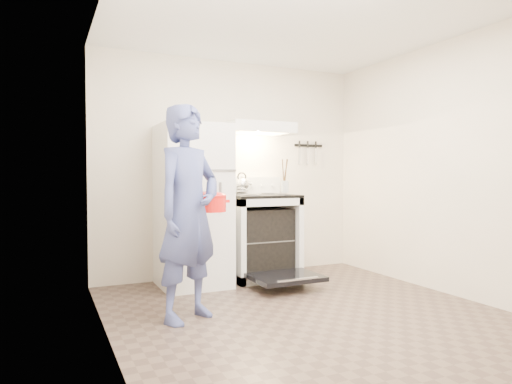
# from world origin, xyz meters

# --- Properties ---
(floor) EXTENTS (3.60, 3.60, 0.00)m
(floor) POSITION_xyz_m (0.00, 0.00, 0.00)
(floor) COLOR brown
(floor) RESTS_ON ground
(back_wall) EXTENTS (3.20, 0.02, 2.50)m
(back_wall) POSITION_xyz_m (0.00, 1.80, 1.25)
(back_wall) COLOR #F2E5CC
(back_wall) RESTS_ON ground
(refrigerator) EXTENTS (0.70, 0.70, 1.70)m
(refrigerator) POSITION_xyz_m (-0.58, 1.45, 0.85)
(refrigerator) COLOR white
(refrigerator) RESTS_ON floor
(stove_body) EXTENTS (0.76, 0.65, 0.92)m
(stove_body) POSITION_xyz_m (0.23, 1.48, 0.46)
(stove_body) COLOR white
(stove_body) RESTS_ON floor
(cooktop) EXTENTS (0.76, 0.65, 0.03)m
(cooktop) POSITION_xyz_m (0.23, 1.48, 0.94)
(cooktop) COLOR black
(cooktop) RESTS_ON stove_body
(backsplash) EXTENTS (0.76, 0.07, 0.20)m
(backsplash) POSITION_xyz_m (0.23, 1.76, 1.05)
(backsplash) COLOR white
(backsplash) RESTS_ON cooktop
(oven_door) EXTENTS (0.70, 0.54, 0.04)m
(oven_door) POSITION_xyz_m (0.23, 0.88, 0.12)
(oven_door) COLOR black
(oven_door) RESTS_ON floor
(oven_rack) EXTENTS (0.60, 0.52, 0.01)m
(oven_rack) POSITION_xyz_m (0.23, 1.48, 0.44)
(oven_rack) COLOR slate
(oven_rack) RESTS_ON stove_body
(range_hood) EXTENTS (0.76, 0.50, 0.12)m
(range_hood) POSITION_xyz_m (0.23, 1.55, 1.71)
(range_hood) COLOR white
(range_hood) RESTS_ON back_wall
(knife_strip) EXTENTS (0.40, 0.02, 0.03)m
(knife_strip) POSITION_xyz_m (1.05, 1.79, 1.55)
(knife_strip) COLOR black
(knife_strip) RESTS_ON back_wall
(pizza_stone) EXTENTS (0.32, 0.32, 0.02)m
(pizza_stone) POSITION_xyz_m (0.20, 1.48, 0.45)
(pizza_stone) COLOR #967956
(pizza_stone) RESTS_ON oven_rack
(tea_kettle) EXTENTS (0.21, 0.17, 0.25)m
(tea_kettle) POSITION_xyz_m (0.08, 1.67, 1.08)
(tea_kettle) COLOR silver
(tea_kettle) RESTS_ON cooktop
(utensil_jar) EXTENTS (0.10, 0.10, 0.13)m
(utensil_jar) POSITION_xyz_m (0.42, 1.25, 1.05)
(utensil_jar) COLOR silver
(utensil_jar) RESTS_ON cooktop
(person) EXTENTS (0.76, 0.67, 1.74)m
(person) POSITION_xyz_m (-0.95, 0.35, 0.87)
(person) COLOR #3B447D
(person) RESTS_ON floor
(dutch_oven) EXTENTS (0.37, 0.30, 0.24)m
(dutch_oven) POSITION_xyz_m (-0.68, 0.63, 0.92)
(dutch_oven) COLOR red
(dutch_oven) RESTS_ON person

